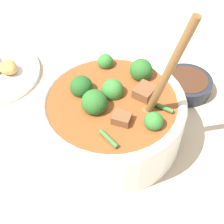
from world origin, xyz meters
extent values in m
plane|color=#C6B293|center=(0.00, 0.00, 0.00)|extent=(4.00, 4.00, 0.00)
cylinder|color=white|center=(0.00, 0.00, 0.04)|extent=(0.25, 0.25, 0.09)
torus|color=white|center=(0.00, 0.00, 0.09)|extent=(0.25, 0.25, 0.02)
cylinder|color=brown|center=(0.00, 0.00, 0.06)|extent=(0.22, 0.22, 0.06)
sphere|color=#387F33|center=(-0.02, 0.09, 0.10)|extent=(0.03, 0.03, 0.03)
cylinder|color=#6B9956|center=(-0.02, 0.09, 0.08)|extent=(0.01, 0.01, 0.01)
sphere|color=#387F33|center=(0.00, 0.02, 0.10)|extent=(0.04, 0.04, 0.04)
cylinder|color=#6B9956|center=(0.00, 0.02, 0.07)|extent=(0.01, 0.01, 0.02)
sphere|color=#2D6B28|center=(-0.03, -0.02, 0.10)|extent=(0.04, 0.04, 0.04)
cylinder|color=#6B9956|center=(-0.03, -0.02, 0.07)|extent=(0.01, 0.01, 0.02)
sphere|color=#387F33|center=(0.07, -0.05, 0.10)|extent=(0.03, 0.03, 0.03)
cylinder|color=#6B9956|center=(0.07, -0.05, 0.08)|extent=(0.01, 0.01, 0.01)
sphere|color=#235B23|center=(-0.05, 0.02, 0.10)|extent=(0.04, 0.04, 0.04)
cylinder|color=#6B9956|center=(-0.05, 0.02, 0.07)|extent=(0.01, 0.01, 0.02)
sphere|color=#2D6B28|center=(0.05, 0.06, 0.10)|extent=(0.04, 0.04, 0.04)
cylinder|color=#6B9956|center=(0.05, 0.06, 0.07)|extent=(0.01, 0.01, 0.02)
cube|color=brown|center=(0.05, 0.02, 0.09)|extent=(0.04, 0.04, 0.03)
cube|color=brown|center=(0.02, -0.04, 0.09)|extent=(0.03, 0.03, 0.02)
cylinder|color=#3D7533|center=(0.00, -0.08, 0.10)|extent=(0.03, 0.03, 0.01)
cylinder|color=#3D7533|center=(0.08, -0.02, 0.10)|extent=(0.03, 0.02, 0.01)
ellipsoid|color=brown|center=(0.06, -0.02, 0.09)|extent=(0.04, 0.03, 0.01)
cylinder|color=brown|center=(0.08, -0.02, 0.18)|extent=(0.06, 0.03, 0.18)
cylinder|color=#232833|center=(0.15, 0.13, 0.02)|extent=(0.10, 0.10, 0.03)
cylinder|color=#472819|center=(0.15, 0.13, 0.03)|extent=(0.08, 0.08, 0.01)
ellipsoid|color=#CC8E47|center=(-0.23, 0.15, 0.03)|extent=(0.05, 0.05, 0.03)
ellipsoid|color=#CC8E47|center=(-0.23, 0.15, 0.03)|extent=(0.05, 0.04, 0.03)
camera|label=1|loc=(0.02, -0.35, 0.45)|focal=50.00mm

